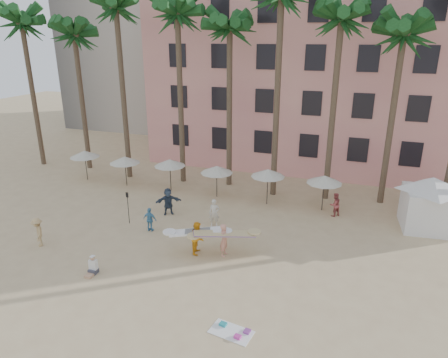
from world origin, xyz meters
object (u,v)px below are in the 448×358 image
object	(u,v)px
cabana	(430,199)
pink_hotel	(344,79)
carrier_yellow	(224,238)
carrier_white	(198,237)

from	to	relation	value
cabana	pink_hotel	bearing A→B (deg)	115.29
pink_hotel	cabana	world-z (taller)	pink_hotel
pink_hotel	carrier_yellow	world-z (taller)	pink_hotel
pink_hotel	carrier_yellow	bearing A→B (deg)	-101.97
cabana	carrier_yellow	size ratio (longest dim) A/B	1.43
cabana	carrier_yellow	world-z (taller)	cabana
pink_hotel	carrier_white	world-z (taller)	pink_hotel
cabana	carrier_yellow	xyz separation A→B (m)	(-11.24, -7.54, -0.98)
carrier_yellow	pink_hotel	bearing A→B (deg)	78.03
cabana	carrier_white	size ratio (longest dim) A/B	1.49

